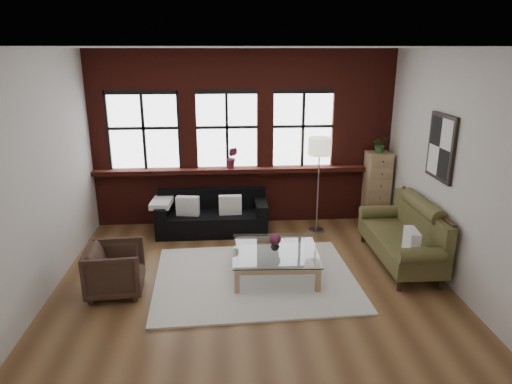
{
  "coord_description": "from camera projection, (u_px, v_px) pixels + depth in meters",
  "views": [
    {
      "loc": [
        -0.36,
        -5.85,
        3.18
      ],
      "look_at": [
        0.1,
        0.6,
        1.15
      ],
      "focal_mm": 32.0,
      "sensor_mm": 36.0,
      "label": 1
    }
  ],
  "objects": [
    {
      "name": "floor",
      "position": [
        252.0,
        281.0,
        6.55
      ],
      "size": [
        5.5,
        5.5,
        0.0
      ],
      "primitive_type": "plane",
      "color": "brown",
      "rests_on": "ground"
    },
    {
      "name": "ceiling",
      "position": [
        251.0,
        47.0,
        5.59
      ],
      "size": [
        5.5,
        5.5,
        0.0
      ],
      "primitive_type": "plane",
      "rotation": [
        3.14,
        0.0,
        0.0
      ],
      "color": "white",
      "rests_on": "ground"
    },
    {
      "name": "wall_back",
      "position": [
        243.0,
        138.0,
        8.45
      ],
      "size": [
        5.5,
        0.0,
        5.5
      ],
      "primitive_type": "plane",
      "rotation": [
        1.57,
        0.0,
        0.0
      ],
      "color": "beige",
      "rests_on": "ground"
    },
    {
      "name": "wall_front",
      "position": [
        271.0,
        253.0,
        3.69
      ],
      "size": [
        5.5,
        0.0,
        5.5
      ],
      "primitive_type": "plane",
      "rotation": [
        -1.57,
        0.0,
        0.0
      ],
      "color": "beige",
      "rests_on": "ground"
    },
    {
      "name": "wall_left",
      "position": [
        39.0,
        177.0,
        5.88
      ],
      "size": [
        0.0,
        5.0,
        5.0
      ],
      "primitive_type": "plane",
      "rotation": [
        1.57,
        0.0,
        1.57
      ],
      "color": "beige",
      "rests_on": "ground"
    },
    {
      "name": "wall_right",
      "position": [
        451.0,
        170.0,
        6.26
      ],
      "size": [
        0.0,
        5.0,
        5.0
      ],
      "primitive_type": "plane",
      "rotation": [
        1.57,
        0.0,
        -1.57
      ],
      "color": "beige",
      "rests_on": "ground"
    },
    {
      "name": "brick_backwall",
      "position": [
        243.0,
        139.0,
        8.39
      ],
      "size": [
        5.5,
        0.12,
        3.2
      ],
      "primitive_type": null,
      "color": "#541A13",
      "rests_on": "floor"
    },
    {
      "name": "sill_ledge",
      "position": [
        244.0,
        170.0,
        8.47
      ],
      "size": [
        5.5,
        0.3,
        0.08
      ],
      "primitive_type": "cube",
      "color": "#541A13",
      "rests_on": "brick_backwall"
    },
    {
      "name": "window_left",
      "position": [
        144.0,
        132.0,
        8.23
      ],
      "size": [
        1.38,
        0.1,
        1.5
      ],
      "primitive_type": null,
      "color": "black",
      "rests_on": "brick_backwall"
    },
    {
      "name": "window_mid",
      "position": [
        227.0,
        131.0,
        8.34
      ],
      "size": [
        1.38,
        0.1,
        1.5
      ],
      "primitive_type": null,
      "color": "black",
      "rests_on": "brick_backwall"
    },
    {
      "name": "window_right",
      "position": [
        303.0,
        130.0,
        8.43
      ],
      "size": [
        1.38,
        0.1,
        1.5
      ],
      "primitive_type": null,
      "color": "black",
      "rests_on": "brick_backwall"
    },
    {
      "name": "wall_poster",
      "position": [
        441.0,
        147.0,
        6.47
      ],
      "size": [
        0.05,
        0.74,
        0.94
      ],
      "primitive_type": null,
      "color": "black",
      "rests_on": "wall_right"
    },
    {
      "name": "shag_rug",
      "position": [
        255.0,
        278.0,
        6.59
      ],
      "size": [
        2.94,
        2.35,
        0.03
      ],
      "primitive_type": "cube",
      "rotation": [
        0.0,
        0.0,
        0.04
      ],
      "color": "beige",
      "rests_on": "floor"
    },
    {
      "name": "dark_sofa",
      "position": [
        212.0,
        213.0,
        8.21
      ],
      "size": [
        1.96,
        0.79,
        0.71
      ],
      "primitive_type": null,
      "color": "black",
      "rests_on": "floor"
    },
    {
      "name": "pillow_a",
      "position": [
        188.0,
        206.0,
        8.03
      ],
      "size": [
        0.42,
        0.2,
        0.34
      ],
      "primitive_type": "cube",
      "rotation": [
        0.0,
        0.0,
        -0.15
      ],
      "color": "silver",
      "rests_on": "dark_sofa"
    },
    {
      "name": "pillow_b",
      "position": [
        230.0,
        205.0,
        8.08
      ],
      "size": [
        0.4,
        0.15,
        0.34
      ],
      "primitive_type": "cube",
      "rotation": [
        0.0,
        0.0,
        0.02
      ],
      "color": "silver",
      "rests_on": "dark_sofa"
    },
    {
      "name": "vintage_settee",
      "position": [
        401.0,
        232.0,
        6.95
      ],
      "size": [
        0.86,
        1.93,
        1.03
      ],
      "primitive_type": null,
      "color": "#4E4824",
      "rests_on": "floor"
    },
    {
      "name": "pillow_settee",
      "position": [
        411.0,
        241.0,
        6.35
      ],
      "size": [
        0.18,
        0.39,
        0.34
      ],
      "primitive_type": "cube",
      "rotation": [
        0.0,
        0.0,
        -0.11
      ],
      "color": "silver",
      "rests_on": "vintage_settee"
    },
    {
      "name": "armchair",
      "position": [
        115.0,
        269.0,
        6.15
      ],
      "size": [
        0.8,
        0.78,
        0.68
      ],
      "primitive_type": "imported",
      "rotation": [
        0.0,
        0.0,
        1.65
      ],
      "color": "#34221A",
      "rests_on": "floor"
    },
    {
      "name": "coffee_table",
      "position": [
        275.0,
        263.0,
        6.68
      ],
      "size": [
        1.27,
        1.27,
        0.41
      ],
      "primitive_type": null,
      "rotation": [
        0.0,
        0.0,
        -0.04
      ],
      "color": "#A28058",
      "rests_on": "shag_rug"
    },
    {
      "name": "vase",
      "position": [
        275.0,
        246.0,
        6.6
      ],
      "size": [
        0.14,
        0.14,
        0.14
      ],
      "primitive_type": "imported",
      "rotation": [
        0.0,
        0.0,
        -0.12
      ],
      "color": "#B2B2B2",
      "rests_on": "coffee_table"
    },
    {
      "name": "flowers",
      "position": [
        275.0,
        239.0,
        6.57
      ],
      "size": [
        0.17,
        0.17,
        0.17
      ],
      "primitive_type": "sphere",
      "color": "maroon",
      "rests_on": "vase"
    },
    {
      "name": "drawer_chest",
      "position": [
        376.0,
        189.0,
        8.53
      ],
      "size": [
        0.42,
        0.42,
        1.38
      ],
      "primitive_type": "cube",
      "color": "#A28058",
      "rests_on": "floor"
    },
    {
      "name": "potted_plant_top",
      "position": [
        380.0,
        144.0,
        8.28
      ],
      "size": [
        0.33,
        0.31,
        0.31
      ],
      "primitive_type": "imported",
      "rotation": [
        0.0,
        0.0,
        0.25
      ],
      "color": "#2D5923",
      "rests_on": "drawer_chest"
    },
    {
      "name": "floor_lamp",
      "position": [
        318.0,
        182.0,
        8.07
      ],
      "size": [
        0.4,
        0.4,
        1.88
      ],
      "primitive_type": null,
      "color": "#A5A5A8",
      "rests_on": "floor"
    },
    {
      "name": "sill_plant",
      "position": [
        232.0,
        158.0,
        8.36
      ],
      "size": [
        0.26,
        0.22,
        0.4
      ],
      "primitive_type": "imported",
      "rotation": [
        0.0,
        0.0,
        -0.22
      ],
      "color": "maroon",
      "rests_on": "sill_ledge"
    }
  ]
}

